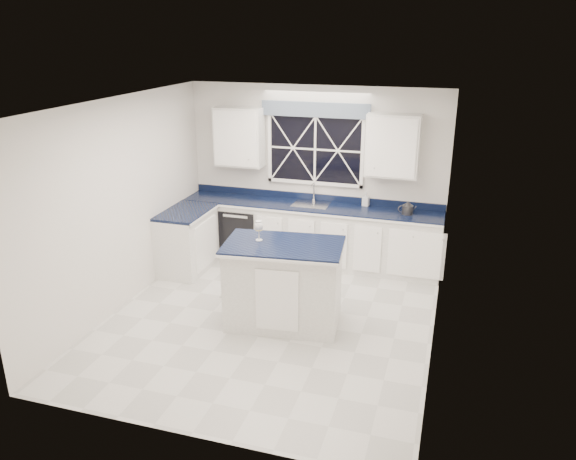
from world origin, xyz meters
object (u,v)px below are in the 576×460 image
(faucet, at_px, (313,192))
(wine_glass, at_px, (259,227))
(dishwasher, at_px, (244,231))
(kettle, at_px, (407,208))
(soap_bottle, at_px, (366,199))
(island, at_px, (284,284))

(faucet, xyz_separation_m, wine_glass, (-0.13, -2.12, 0.13))
(dishwasher, distance_m, wine_glass, 2.31)
(wine_glass, bearing_deg, faucet, 86.42)
(kettle, xyz_separation_m, soap_bottle, (-0.64, 0.23, 0.02))
(faucet, xyz_separation_m, soap_bottle, (0.81, 0.03, -0.05))
(faucet, distance_m, island, 2.23)
(dishwasher, bearing_deg, island, -56.67)
(dishwasher, height_order, kettle, kettle)
(kettle, bearing_deg, dishwasher, 167.72)
(dishwasher, relative_size, faucet, 2.72)
(dishwasher, height_order, faucet, faucet)
(dishwasher, xyz_separation_m, wine_glass, (0.97, -1.93, 0.82))
(dishwasher, bearing_deg, kettle, -0.21)
(dishwasher, distance_m, kettle, 2.63)
(island, distance_m, kettle, 2.38)
(kettle, distance_m, wine_glass, 2.50)
(soap_bottle, bearing_deg, island, -106.04)
(kettle, bearing_deg, faucet, 159.96)
(faucet, bearing_deg, wine_glass, -93.58)
(dishwasher, height_order, island, island)
(kettle, relative_size, wine_glass, 1.07)
(kettle, bearing_deg, wine_glass, -141.70)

